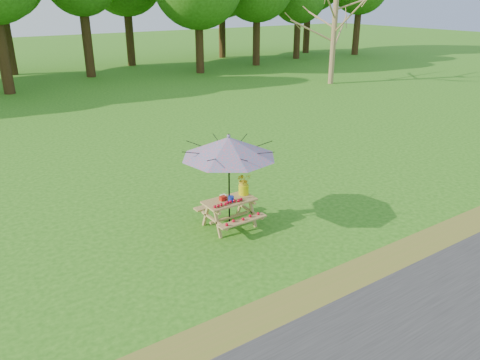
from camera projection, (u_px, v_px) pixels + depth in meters
ground at (368, 193)px, 12.85m from camera, size 120.00×120.00×0.00m
drygrass_strip at (462, 233)px, 10.69m from camera, size 120.00×1.20×0.01m
picnic_table at (229, 213)px, 10.91m from camera, size 1.20×1.32×0.67m
patio_umbrella at (229, 147)px, 10.31m from camera, size 2.56×2.56×2.25m
produce_bins at (227, 198)px, 10.75m from camera, size 0.25×0.41×0.13m
tomatoes_row at (228, 203)px, 10.55m from camera, size 0.77×0.13×0.07m
flower_bucket at (244, 183)px, 10.99m from camera, size 0.38×0.35×0.54m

